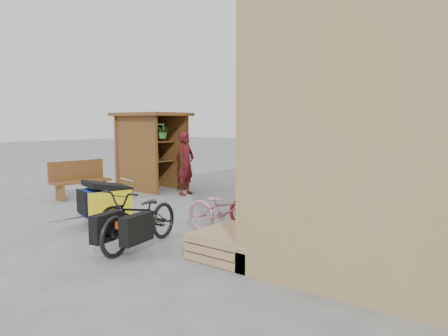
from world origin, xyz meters
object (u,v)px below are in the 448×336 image
Objects in this scene: kiosk at (149,140)px; child_trailer at (105,200)px; bench at (79,179)px; bike_1 at (267,206)px; bike_7 at (346,182)px; cargo_bike at (140,218)px; bike_6 at (344,186)px; bike_0 at (226,211)px; bike_2 at (297,199)px; person_kiosk at (186,163)px; bike_5 at (321,188)px; bike_4 at (314,191)px; bike_3 at (296,193)px; pallet_stack at (233,243)px; shopping_carts at (399,170)px.

child_trailer is at bearing -52.24° from kiosk.
bike_1 is at bearing 7.35° from bench.
bike_7 is (-0.07, 4.00, 0.03)m from bike_1.
kiosk is 1.21× the size of cargo_bike.
bike_6 is at bearing 37.93° from bench.
kiosk is 1.36× the size of bike_0.
bike_0 reaches higher than bike_2.
bike_5 is at bearing -89.35° from person_kiosk.
bike_4 is 1.31m from bike_6.
bike_3 is 1.02× the size of bike_7.
bike_0 is (-0.82, 0.86, 0.27)m from pallet_stack.
bike_2 is 1.21m from bike_4.
person_kiosk reaches higher than bike_1.
bike_5 is 1.22m from bike_7.
bike_0 is at bearing 172.79° from bike_7.
kiosk is at bearing 124.90° from cargo_bike.
child_trailer is 0.96× the size of bike_6.
kiosk reaches higher than bike_3.
bike_3 is at bearing -5.81° from kiosk.
bike_3 reaches higher than bike_7.
kiosk is 6.24m from bike_1.
bike_1 is at bearing -174.70° from bike_2.
bench is 1.00× the size of bike_7.
bike_6 is at bearing -100.13° from shopping_carts.
cargo_bike reaches higher than bike_2.
child_trailer is 4.19m from bike_3.
bike_6 is (5.76, 1.57, -1.10)m from kiosk.
bike_2 is 0.98× the size of bike_3.
bike_5 is (-0.72, -3.78, -0.16)m from shopping_carts.
bike_7 reaches higher than bike_0.
person_kiosk is at bearing 140.64° from pallet_stack.
person_kiosk is at bearing 127.31° from child_trailer.
bike_7 is at bearing -102.81° from shopping_carts.
bike_1 is at bearing -20.20° from kiosk.
bench is 3.01m from person_kiosk.
person_kiosk is at bearing 113.37° from bike_6.
cargo_bike is 1.12× the size of bike_0.
child_trailer is at bearing 142.49° from bike_2.
bike_1 reaches higher than bike_4.
bike_5 is at bearing -12.01° from bike_1.
bike_7 is at bearing -15.32° from bike_1.
kiosk reaches higher than child_trailer.
person_kiosk is at bearing 110.89° from bike_7.
kiosk is 5.67m from bike_4.
bike_4 is at bearing 99.93° from pallet_stack.
child_trailer is (3.02, -3.90, -1.02)m from kiosk.
bench reaches higher than bike_4.
bike_2 is at bearing -8.97° from kiosk.
bike_4 is (-0.00, 0.85, -0.07)m from bike_3.
bench is at bearing 171.50° from child_trailer.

